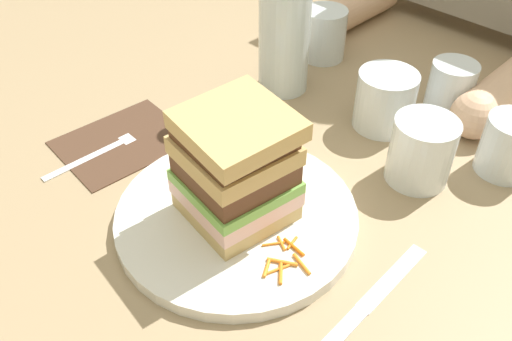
% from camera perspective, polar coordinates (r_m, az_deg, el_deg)
% --- Properties ---
extents(ground_plane, '(3.00, 3.00, 0.00)m').
position_cam_1_polar(ground_plane, '(0.61, -3.21, -5.09)').
color(ground_plane, '#9E8460').
extents(main_plate, '(0.26, 0.26, 0.02)m').
position_cam_1_polar(main_plate, '(0.60, -2.04, -4.81)').
color(main_plate, white).
rests_on(main_plate, ground_plane).
extents(sandwich, '(0.12, 0.11, 0.13)m').
position_cam_1_polar(sandwich, '(0.55, -2.16, 0.29)').
color(sandwich, tan).
rests_on(sandwich, main_plate).
extents(carrot_shred_0, '(0.03, 0.01, 0.00)m').
position_cam_1_polar(carrot_shred_0, '(0.63, -7.24, -1.26)').
color(carrot_shred_0, orange).
rests_on(carrot_shred_0, main_plate).
extents(carrot_shred_1, '(0.01, 0.03, 0.00)m').
position_cam_1_polar(carrot_shred_1, '(0.65, -6.79, 0.83)').
color(carrot_shred_1, orange).
rests_on(carrot_shred_1, main_plate).
extents(carrot_shred_2, '(0.02, 0.02, 0.00)m').
position_cam_1_polar(carrot_shred_2, '(0.64, -5.22, 0.06)').
color(carrot_shred_2, orange).
rests_on(carrot_shred_2, main_plate).
extents(carrot_shred_3, '(0.03, 0.00, 0.00)m').
position_cam_1_polar(carrot_shred_3, '(0.64, -4.23, 0.06)').
color(carrot_shred_3, orange).
rests_on(carrot_shred_3, main_plate).
extents(carrot_shred_4, '(0.02, 0.02, 0.00)m').
position_cam_1_polar(carrot_shred_4, '(0.64, -8.18, -0.18)').
color(carrot_shred_4, orange).
rests_on(carrot_shred_4, main_plate).
extents(carrot_shred_5, '(0.03, 0.01, 0.00)m').
position_cam_1_polar(carrot_shred_5, '(0.65, -4.81, 0.69)').
color(carrot_shred_5, orange).
rests_on(carrot_shred_5, main_plate).
extents(carrot_shred_6, '(0.02, 0.03, 0.00)m').
position_cam_1_polar(carrot_shred_6, '(0.63, -6.81, -1.22)').
color(carrot_shred_6, orange).
rests_on(carrot_shred_6, main_plate).
extents(carrot_shred_7, '(0.01, 0.03, 0.00)m').
position_cam_1_polar(carrot_shred_7, '(0.54, 2.20, -10.33)').
color(carrot_shred_7, orange).
rests_on(carrot_shred_7, main_plate).
extents(carrot_shred_8, '(0.02, 0.02, 0.00)m').
position_cam_1_polar(carrot_shred_8, '(0.56, 1.77, -7.73)').
color(carrot_shred_8, orange).
rests_on(carrot_shred_8, main_plate).
extents(carrot_shred_9, '(0.01, 0.02, 0.00)m').
position_cam_1_polar(carrot_shred_9, '(0.54, 1.13, -10.17)').
color(carrot_shred_9, orange).
rests_on(carrot_shred_9, main_plate).
extents(carrot_shred_10, '(0.01, 0.02, 0.00)m').
position_cam_1_polar(carrot_shred_10, '(0.56, 3.81, -7.57)').
color(carrot_shred_10, orange).
rests_on(carrot_shred_10, main_plate).
extents(carrot_shred_11, '(0.03, 0.01, 0.00)m').
position_cam_1_polar(carrot_shred_11, '(0.54, 4.72, -9.80)').
color(carrot_shred_11, orange).
rests_on(carrot_shred_11, main_plate).
extents(carrot_shred_12, '(0.02, 0.02, 0.00)m').
position_cam_1_polar(carrot_shred_12, '(0.53, 2.60, -10.72)').
color(carrot_shred_12, orange).
rests_on(carrot_shred_12, main_plate).
extents(carrot_shred_13, '(0.02, 0.01, 0.00)m').
position_cam_1_polar(carrot_shred_13, '(0.56, 2.68, -7.61)').
color(carrot_shred_13, orange).
rests_on(carrot_shred_13, main_plate).
extents(carrot_shred_14, '(0.03, 0.01, 0.00)m').
position_cam_1_polar(carrot_shred_14, '(0.55, 3.99, -8.00)').
color(carrot_shred_14, orange).
rests_on(carrot_shred_14, main_plate).
extents(carrot_shred_15, '(0.03, 0.02, 0.00)m').
position_cam_1_polar(carrot_shred_15, '(0.54, 2.77, -9.54)').
color(carrot_shred_15, orange).
rests_on(carrot_shred_15, main_plate).
extents(napkin_dark, '(0.14, 0.16, 0.00)m').
position_cam_1_polar(napkin_dark, '(0.73, -13.87, 2.97)').
color(napkin_dark, '#4C3323').
rests_on(napkin_dark, ground_plane).
extents(fork, '(0.02, 0.17, 0.00)m').
position_cam_1_polar(fork, '(0.72, -15.40, 2.40)').
color(fork, silver).
rests_on(fork, napkin_dark).
extents(knife, '(0.02, 0.20, 0.00)m').
position_cam_1_polar(knife, '(0.54, 10.96, -14.16)').
color(knife, silver).
rests_on(knife, ground_plane).
extents(juice_glass, '(0.07, 0.07, 0.08)m').
position_cam_1_polar(juice_glass, '(0.66, 16.83, 1.62)').
color(juice_glass, white).
rests_on(juice_glass, ground_plane).
extents(water_bottle, '(0.07, 0.07, 0.28)m').
position_cam_1_polar(water_bottle, '(0.76, 3.09, 16.74)').
color(water_bottle, silver).
rests_on(water_bottle, ground_plane).
extents(empty_tumbler_0, '(0.06, 0.06, 0.07)m').
position_cam_1_polar(empty_tumbler_0, '(0.80, 19.70, 8.19)').
color(empty_tumbler_0, silver).
rests_on(empty_tumbler_0, ground_plane).
extents(empty_tumbler_1, '(0.07, 0.07, 0.08)m').
position_cam_1_polar(empty_tumbler_1, '(0.88, 7.14, 14.00)').
color(empty_tumbler_1, silver).
rests_on(empty_tumbler_1, ground_plane).
extents(empty_tumbler_2, '(0.08, 0.08, 0.08)m').
position_cam_1_polar(empty_tumbler_2, '(0.74, 13.35, 7.17)').
color(empty_tumbler_2, silver).
rests_on(empty_tumbler_2, ground_plane).
extents(empty_tumbler_3, '(0.07, 0.07, 0.07)m').
position_cam_1_polar(empty_tumbler_3, '(0.71, 25.01, 2.35)').
color(empty_tumbler_3, silver).
rests_on(empty_tumbler_3, ground_plane).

